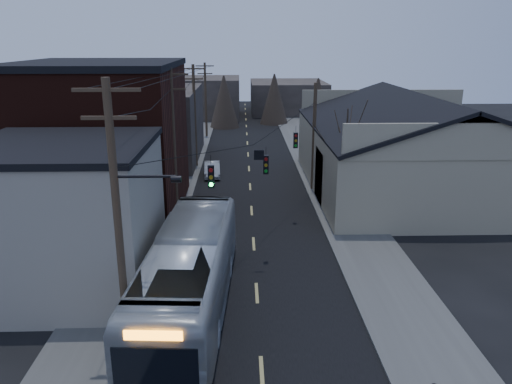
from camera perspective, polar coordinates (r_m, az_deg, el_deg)
The scene contains 13 objects.
road_surface at distance 44.95m, azimuth -0.77°, elevation 2.06°, with size 9.00×110.00×0.02m, color black.
sidewalk_left at distance 45.31m, azimuth -9.02°, elevation 2.03°, with size 4.00×110.00×0.12m, color #474744.
sidewalk_right at distance 45.50m, azimuth 7.45°, elevation 2.16°, with size 4.00×110.00×0.12m, color #474744.
building_clapboard at distance 25.27m, azimuth -20.87°, elevation -2.93°, with size 8.00×8.00×7.00m, color gray.
building_brick at distance 35.33m, azimuth -17.04°, elevation 5.46°, with size 10.00×12.00×10.00m, color black.
building_left_far at distance 50.86m, azimuth -11.76°, elevation 7.49°, with size 9.00×14.00×7.00m, color #312C27.
warehouse at distance 41.74m, azimuth 17.52°, elevation 3.88°, with size 16.16×20.60×7.73m.
building_far_left at distance 79.07m, azimuth -5.63°, elevation 10.71°, with size 10.00×12.00×6.00m, color #312C27.
building_far_right at distance 84.26m, azimuth 3.62°, elevation 10.80°, with size 12.00×14.00×5.00m, color #312C27.
bare_tree at distance 35.11m, azimuth 10.16°, elevation 3.53°, with size 0.40×0.40×7.20m, color black.
utility_lines at distance 38.23m, azimuth -5.36°, elevation 6.90°, with size 11.24×45.28×10.50m.
bus at distance 22.19m, azimuth -7.65°, elevation -9.31°, with size 3.12×13.33×3.71m, color #A4AAAF.
parked_car at distance 44.32m, azimuth -5.03°, elevation 2.60°, with size 1.34×3.84×1.27m, color #9A9EA2.
Camera 1 is at (-0.66, -13.41, 11.66)m, focal length 35.00 mm.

